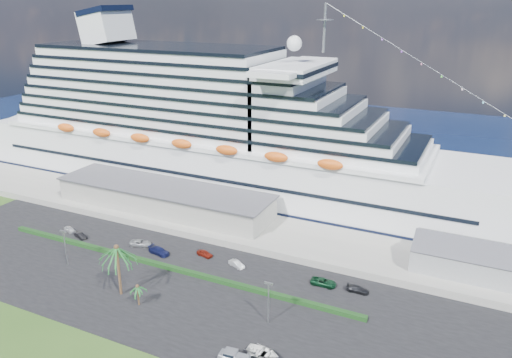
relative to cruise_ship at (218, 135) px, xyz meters
The scene contains 22 objects.
ground 69.56m from the cruise_ship, 71.40° to the right, with size 420.00×420.00×0.00m, color #284918.
asphalt_lot 59.58m from the cruise_ship, 67.89° to the right, with size 140.00×38.00×0.12m, color black.
wharf 35.90m from the cruise_ship, 48.10° to the right, with size 240.00×20.00×1.80m, color gray.
water 71.40m from the cruise_ship, 71.93° to the left, with size 420.00×160.00×0.02m, color black.
cruise_ship is the anchor object (origin of this frame).
terminal_building 26.92m from the cruise_ship, 98.22° to the right, with size 61.00×15.00×6.30m.
port_shed 78.32m from the cruise_ship, 18.08° to the right, with size 24.00×12.31×7.37m.
hedge 52.41m from the cruise_ship, 74.26° to the right, with size 88.00×1.10×0.90m, color black.
lamp_post_left 57.50m from the cruise_ship, 96.59° to the right, with size 1.60×0.35×8.27m.
lamp_post_right 70.64m from the cruise_ship, 53.44° to the right, with size 1.60×0.35×8.27m.
palm_tall 61.56m from the cruise_ship, 79.12° to the right, with size 8.82×8.82×11.13m.
palm_short 65.13m from the cruise_ship, 74.52° to the right, with size 3.53×3.53×4.56m.
parked_car_0 49.69m from the cruise_ship, 112.99° to the right, with size 1.48×3.69×1.26m, color silver.
parked_car_1 49.49m from the cruise_ship, 106.66° to the right, with size 1.35×3.88×1.28m, color black.
parked_car_2 44.83m from the cruise_ship, 86.95° to the right, with size 2.31×5.02×1.39m, color #97999F.
parked_car_3 46.90m from the cruise_ship, 78.78° to the right, with size 2.21×5.44×1.58m, color #141947.
parked_car_4 46.65m from the cruise_ship, 64.98° to the right, with size 1.60×3.98×1.36m, color maroon.
parked_car_5 51.58m from the cruise_ship, 56.32° to the right, with size 1.42×4.06×1.34m, color #B0B3B8.
parked_car_6 63.36m from the cruise_ship, 40.55° to the right, with size 2.41×5.23×1.45m, color #0D341C.
parked_car_7 68.32m from the cruise_ship, 36.34° to the right, with size 1.83×4.50×1.31m, color black.
pickup_truck 80.45m from the cruise_ship, 59.00° to the right, with size 5.25×2.33×1.80m.
boat_trailer 80.32m from the cruise_ship, 55.57° to the right, with size 6.18×4.03×1.77m.
Camera 1 is at (50.38, -61.12, 54.96)m, focal length 35.00 mm.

